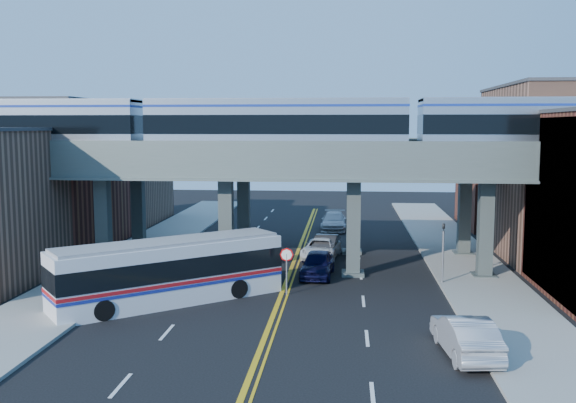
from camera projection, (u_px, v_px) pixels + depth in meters
name	position (u px, v px, depth m)	size (l,w,h in m)	color
ground	(275.00, 310.00, 32.54)	(120.00, 120.00, 0.00)	black
sidewalk_west	(123.00, 262.00, 43.45)	(5.00, 70.00, 0.16)	gray
sidewalk_east	(469.00, 269.00, 41.39)	(5.00, 70.00, 0.16)	gray
building_west_b	(60.00, 175.00, 49.37)	(8.00, 14.00, 11.00)	maroon
building_west_c	(119.00, 180.00, 62.40)	(8.00, 10.00, 8.00)	#885C46
building_east_b	(555.00, 172.00, 46.00)	(8.00, 14.00, 12.00)	#885C46
building_east_c	(509.00, 178.00, 59.04)	(8.00, 10.00, 9.00)	maroon
mural_panel	(551.00, 210.00, 34.64)	(0.10, 9.50, 9.50)	teal
elevated_viaduct_near	(289.00, 172.00, 39.69)	(52.00, 3.60, 7.40)	#3D4746
elevated_viaduct_far	(298.00, 165.00, 46.61)	(52.00, 3.60, 7.40)	#3D4746
transit_train	(276.00, 125.00, 39.42)	(49.17, 3.08, 3.60)	black
stop_sign	(287.00, 263.00, 35.27)	(0.76, 0.09, 2.63)	slate
traffic_signal	(443.00, 246.00, 37.38)	(0.15, 0.18, 4.10)	slate
transit_bus	(169.00, 272.00, 33.73)	(11.32, 9.86, 3.18)	silver
car_lane_a	(317.00, 264.00, 39.66)	(1.87, 4.66, 1.59)	#0E0E34
car_lane_b	(326.00, 246.00, 45.79)	(1.59, 4.56, 1.50)	#2A2B2D
car_lane_c	(321.00, 249.00, 45.04)	(2.31, 5.01, 1.39)	white
car_lane_d	(334.00, 221.00, 57.40)	(2.20, 5.42, 1.57)	#B6B7BB
car_parked_curb	(465.00, 335.00, 26.02)	(1.75, 5.02, 1.66)	#A7A7AC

